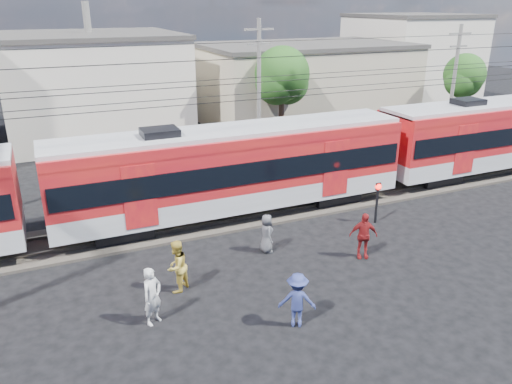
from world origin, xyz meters
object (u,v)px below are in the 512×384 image
Objects in this scene: car_silver at (476,138)px; commuter_train at (237,166)px; pedestrian_c at (297,300)px; crossing_signal at (378,195)px; pedestrian_a at (152,296)px.

commuter_train is at bearing 98.55° from car_silver.
pedestrian_c is 0.93× the size of crossing_signal.
crossing_signal reaches higher than pedestrian_c.
crossing_signal is (-13.52, -7.32, 0.56)m from car_silver.
crossing_signal is (6.87, 5.35, 0.43)m from pedestrian_c.
crossing_signal is at bearing -14.49° from pedestrian_a.
crossing_signal is (10.86, 3.45, 0.38)m from pedestrian_a.
crossing_signal is at bearing -31.07° from commuter_train.
pedestrian_a is at bearing -162.35° from crossing_signal.
commuter_train reaches higher than car_silver.
car_silver is at bearing 12.17° from commuter_train.
crossing_signal is at bearing -114.55° from pedestrian_c.
commuter_train is 8.77m from pedestrian_a.
pedestrian_c is at bearing -142.08° from crossing_signal.
commuter_train is at bearing 148.93° from crossing_signal.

